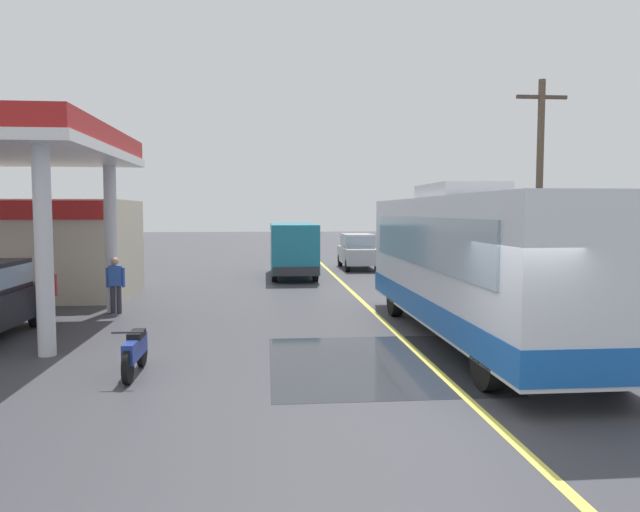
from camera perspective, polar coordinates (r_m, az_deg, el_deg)
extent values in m
plane|color=#38383D|center=(28.98, 1.14, -1.66)|extent=(120.00, 120.00, 0.00)
cube|color=#D8CC4C|center=(24.05, 2.47, -2.88)|extent=(0.16, 50.00, 0.01)
cube|color=#26282D|center=(12.06, 5.31, -10.14)|extent=(4.18, 4.83, 0.01)
cube|color=silver|center=(14.31, 14.43, -0.37)|extent=(2.50, 11.00, 2.90)
cube|color=#1959B2|center=(14.44, 14.35, -4.73)|extent=(2.54, 11.04, 0.56)
cube|color=#8C9EAD|center=(9.35, 25.78, 0.31)|extent=(2.30, 0.10, 1.40)
cube|color=#8C9EAD|center=(13.91, 9.53, 1.43)|extent=(0.06, 9.35, 1.10)
cube|color=#8C9EAD|center=(14.76, 19.11, 1.41)|extent=(0.06, 9.35, 1.10)
cube|color=white|center=(9.34, 25.89, 4.60)|extent=(1.75, 0.08, 0.32)
cube|color=#B2B2B7|center=(15.22, 13.27, 6.06)|extent=(1.60, 2.80, 0.36)
cylinder|color=black|center=(10.53, 15.81, -9.63)|extent=(0.30, 1.00, 1.00)
cylinder|color=black|center=(11.50, 26.22, -8.74)|extent=(0.30, 1.00, 1.00)
cylinder|color=black|center=(17.32, 7.21, -4.06)|extent=(0.30, 1.00, 1.00)
cylinder|color=black|center=(17.92, 14.11, -3.87)|extent=(0.30, 1.00, 1.00)
cylinder|color=silver|center=(13.51, -24.97, 0.90)|extent=(0.36, 0.36, 4.60)
cylinder|color=silver|center=(18.68, -19.39, 1.88)|extent=(0.36, 0.36, 4.60)
cube|color=beige|center=(23.16, -26.14, 0.62)|extent=(7.00, 4.40, 3.40)
cylinder|color=black|center=(17.21, -25.56, -5.11)|extent=(0.20, 0.64, 0.64)
cube|color=teal|center=(27.43, -2.63, 0.91)|extent=(2.00, 6.00, 2.10)
cube|color=#8C9EAD|center=(27.41, -2.63, 1.75)|extent=(2.04, 5.10, 0.80)
cube|color=#2D2D33|center=(24.46, -2.29, -1.49)|extent=(1.90, 0.16, 0.36)
cylinder|color=black|center=(25.49, -4.39, -1.63)|extent=(0.22, 0.76, 0.76)
cylinder|color=black|center=(25.58, -0.45, -1.60)|extent=(0.22, 0.76, 0.76)
cylinder|color=black|center=(29.47, -4.51, -0.83)|extent=(0.22, 0.76, 0.76)
cylinder|color=black|center=(29.55, -1.10, -0.81)|extent=(0.22, 0.76, 0.76)
torus|color=black|center=(14.56, 27.29, -6.65)|extent=(0.06, 0.72, 0.72)
cylinder|color=#2D2D38|center=(14.04, 28.09, -5.75)|extent=(0.12, 0.12, 0.55)
cylinder|color=black|center=(11.05, -17.95, -10.09)|extent=(0.10, 0.60, 0.60)
cylinder|color=black|center=(12.19, -16.70, -8.71)|extent=(0.10, 0.60, 0.60)
cube|color=navy|center=(11.58, -17.32, -8.40)|extent=(0.20, 1.30, 0.36)
cube|color=black|center=(11.67, -17.19, -7.19)|extent=(0.24, 0.60, 0.12)
cylinder|color=#2D2D33|center=(10.97, -17.96, -6.98)|extent=(0.55, 0.04, 0.04)
cylinder|color=#33333F|center=(17.31, -24.96, -4.73)|extent=(0.14, 0.14, 0.82)
cylinder|color=#33333F|center=(17.25, -24.40, -4.75)|extent=(0.14, 0.14, 0.82)
cube|color=#BF3333|center=(17.19, -24.75, -2.40)|extent=(0.36, 0.22, 0.60)
sphere|color=tan|center=(17.15, -24.80, -0.97)|extent=(0.22, 0.22, 0.22)
cylinder|color=#BF3333|center=(17.27, -25.47, -2.56)|extent=(0.09, 0.09, 0.58)
cylinder|color=#BF3333|center=(17.12, -24.02, -2.57)|extent=(0.09, 0.09, 0.58)
cylinder|color=#33333F|center=(18.58, -19.24, -3.98)|extent=(0.14, 0.14, 0.82)
cylinder|color=#33333F|center=(18.53, -18.70, -3.99)|extent=(0.14, 0.14, 0.82)
cube|color=#3359B2|center=(18.47, -19.03, -1.80)|extent=(0.36, 0.22, 0.60)
sphere|color=tan|center=(18.43, -19.06, -0.47)|extent=(0.22, 0.22, 0.22)
cylinder|color=#3359B2|center=(18.53, -19.71, -1.96)|extent=(0.09, 0.09, 0.58)
cylinder|color=#3359B2|center=(18.42, -18.33, -1.96)|extent=(0.09, 0.09, 0.58)
cube|color=#B2B2B7|center=(31.27, 3.65, 0.09)|extent=(1.70, 4.20, 0.80)
cube|color=#B2B2B7|center=(31.42, 3.60, 1.48)|extent=(1.50, 2.31, 0.70)
cube|color=#8C9EAD|center=(31.42, 3.60, 1.48)|extent=(1.53, 2.35, 0.49)
cylinder|color=black|center=(29.71, 2.67, -0.90)|extent=(0.20, 0.64, 0.64)
cylinder|color=black|center=(29.96, 5.51, -0.87)|extent=(0.20, 0.64, 0.64)
cylinder|color=black|center=(32.68, 1.94, -0.43)|extent=(0.20, 0.64, 0.64)
cylinder|color=black|center=(32.90, 4.53, -0.40)|extent=(0.20, 0.64, 0.64)
cylinder|color=brown|center=(22.32, 20.28, 6.02)|extent=(0.24, 0.24, 7.56)
cube|color=#4C3D33|center=(22.66, 20.49, 14.09)|extent=(1.80, 0.12, 0.12)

